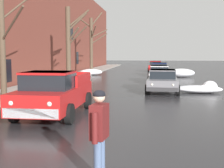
{
  "coord_description": "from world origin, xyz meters",
  "views": [
    {
      "loc": [
        2.16,
        -4.83,
        2.42
      ],
      "look_at": [
        0.38,
        7.8,
        1.1
      ],
      "focal_mm": 47.29,
      "sensor_mm": 36.0,
      "label": 1
    }
  ],
  "objects_px": {
    "bare_tree_mid_block": "(70,42)",
    "pedestrian_with_coffee": "(99,129)",
    "bare_tree_far_down_block": "(92,43)",
    "pickup_truck_red_approaching_near_lane": "(54,93)",
    "sedan_red_queued_behind_truck": "(155,66)",
    "sedan_darkblue_parked_far_down_block": "(159,69)",
    "sedan_grey_parked_kerbside_close": "(162,80)",
    "bare_tree_second_along_sidewalk": "(3,35)",
    "sedan_white_parked_kerbside_mid": "(159,74)"
  },
  "relations": [
    {
      "from": "sedan_darkblue_parked_far_down_block",
      "to": "bare_tree_mid_block",
      "type": "bearing_deg",
      "value": -130.48
    },
    {
      "from": "bare_tree_mid_block",
      "to": "sedan_white_parked_kerbside_mid",
      "type": "bearing_deg",
      "value": 8.18
    },
    {
      "from": "bare_tree_second_along_sidewalk",
      "to": "pedestrian_with_coffee",
      "type": "distance_m",
      "value": 10.0
    },
    {
      "from": "sedan_grey_parked_kerbside_close",
      "to": "sedan_darkblue_parked_far_down_block",
      "type": "bearing_deg",
      "value": 89.72
    },
    {
      "from": "bare_tree_far_down_block",
      "to": "pedestrian_with_coffee",
      "type": "distance_m",
      "value": 28.38
    },
    {
      "from": "pedestrian_with_coffee",
      "to": "sedan_darkblue_parked_far_down_block",
      "type": "bearing_deg",
      "value": 86.59
    },
    {
      "from": "sedan_grey_parked_kerbside_close",
      "to": "sedan_red_queued_behind_truck",
      "type": "bearing_deg",
      "value": 90.82
    },
    {
      "from": "bare_tree_second_along_sidewalk",
      "to": "sedan_white_parked_kerbside_mid",
      "type": "height_order",
      "value": "bare_tree_second_along_sidewalk"
    },
    {
      "from": "sedan_white_parked_kerbside_mid",
      "to": "sedan_darkblue_parked_far_down_block",
      "type": "relative_size",
      "value": 1.02
    },
    {
      "from": "sedan_red_queued_behind_truck",
      "to": "pedestrian_with_coffee",
      "type": "bearing_deg",
      "value": -92.03
    },
    {
      "from": "bare_tree_second_along_sidewalk",
      "to": "pickup_truck_red_approaching_near_lane",
      "type": "distance_m",
      "value": 4.35
    },
    {
      "from": "bare_tree_mid_block",
      "to": "pedestrian_with_coffee",
      "type": "distance_m",
      "value": 19.53
    },
    {
      "from": "bare_tree_far_down_block",
      "to": "sedan_red_queued_behind_truck",
      "type": "bearing_deg",
      "value": 46.16
    },
    {
      "from": "sedan_white_parked_kerbside_mid",
      "to": "pedestrian_with_coffee",
      "type": "bearing_deg",
      "value": -94.23
    },
    {
      "from": "sedan_grey_parked_kerbside_close",
      "to": "sedan_darkblue_parked_far_down_block",
      "type": "relative_size",
      "value": 0.98
    },
    {
      "from": "bare_tree_far_down_block",
      "to": "sedan_white_parked_kerbside_mid",
      "type": "bearing_deg",
      "value": -47.65
    },
    {
      "from": "bare_tree_far_down_block",
      "to": "sedan_darkblue_parked_far_down_block",
      "type": "xyz_separation_m",
      "value": [
        7.56,
        -0.35,
        -2.85
      ]
    },
    {
      "from": "sedan_red_queued_behind_truck",
      "to": "bare_tree_second_along_sidewalk",
      "type": "bearing_deg",
      "value": -104.71
    },
    {
      "from": "bare_tree_second_along_sidewalk",
      "to": "sedan_white_parked_kerbside_mid",
      "type": "distance_m",
      "value": 14.15
    },
    {
      "from": "bare_tree_far_down_block",
      "to": "pickup_truck_red_approaching_near_lane",
      "type": "height_order",
      "value": "bare_tree_far_down_block"
    },
    {
      "from": "bare_tree_second_along_sidewalk",
      "to": "sedan_red_queued_behind_truck",
      "type": "xyz_separation_m",
      "value": [
        7.19,
        27.38,
        -2.52
      ]
    },
    {
      "from": "bare_tree_second_along_sidewalk",
      "to": "bare_tree_mid_block",
      "type": "height_order",
      "value": "bare_tree_mid_block"
    },
    {
      "from": "bare_tree_mid_block",
      "to": "sedan_white_parked_kerbside_mid",
      "type": "relative_size",
      "value": 1.44
    },
    {
      "from": "bare_tree_far_down_block",
      "to": "pedestrian_with_coffee",
      "type": "bearing_deg",
      "value": -77.88
    },
    {
      "from": "pickup_truck_red_approaching_near_lane",
      "to": "sedan_darkblue_parked_far_down_block",
      "type": "distance_m",
      "value": 21.95
    },
    {
      "from": "bare_tree_far_down_block",
      "to": "sedan_white_parked_kerbside_mid",
      "type": "height_order",
      "value": "bare_tree_far_down_block"
    },
    {
      "from": "sedan_red_queued_behind_truck",
      "to": "bare_tree_mid_block",
      "type": "bearing_deg",
      "value": -113.21
    },
    {
      "from": "sedan_grey_parked_kerbside_close",
      "to": "bare_tree_second_along_sidewalk",
      "type": "bearing_deg",
      "value": -142.53
    },
    {
      "from": "sedan_white_parked_kerbside_mid",
      "to": "sedan_red_queued_behind_truck",
      "type": "xyz_separation_m",
      "value": [
        -0.2,
        15.57,
        -0.0
      ]
    },
    {
      "from": "sedan_white_parked_kerbside_mid",
      "to": "sedan_darkblue_parked_far_down_block",
      "type": "height_order",
      "value": "same"
    },
    {
      "from": "bare_tree_mid_block",
      "to": "sedan_red_queued_behind_truck",
      "type": "height_order",
      "value": "bare_tree_mid_block"
    },
    {
      "from": "pickup_truck_red_approaching_near_lane",
      "to": "sedan_red_queued_behind_truck",
      "type": "distance_m",
      "value": 29.6
    },
    {
      "from": "bare_tree_second_along_sidewalk",
      "to": "pickup_truck_red_approaching_near_lane",
      "type": "relative_size",
      "value": 1.23
    },
    {
      "from": "sedan_darkblue_parked_far_down_block",
      "to": "pedestrian_with_coffee",
      "type": "bearing_deg",
      "value": -93.41
    },
    {
      "from": "bare_tree_second_along_sidewalk",
      "to": "sedan_grey_parked_kerbside_close",
      "type": "height_order",
      "value": "bare_tree_second_along_sidewalk"
    },
    {
      "from": "sedan_red_queued_behind_truck",
      "to": "pedestrian_with_coffee",
      "type": "xyz_separation_m",
      "value": [
        -1.25,
        -35.11,
        0.28
      ]
    },
    {
      "from": "sedan_white_parked_kerbside_mid",
      "to": "sedan_grey_parked_kerbside_close",
      "type": "bearing_deg",
      "value": -88.97
    },
    {
      "from": "sedan_grey_parked_kerbside_close",
      "to": "bare_tree_mid_block",
      "type": "bearing_deg",
      "value": 146.07
    },
    {
      "from": "sedan_grey_parked_kerbside_close",
      "to": "pedestrian_with_coffee",
      "type": "distance_m",
      "value": 13.57
    },
    {
      "from": "bare_tree_mid_block",
      "to": "pickup_truck_red_approaching_near_lane",
      "type": "bearing_deg",
      "value": -76.64
    },
    {
      "from": "sedan_red_queued_behind_truck",
      "to": "sedan_darkblue_parked_far_down_block",
      "type": "bearing_deg",
      "value": -87.24
    },
    {
      "from": "bare_tree_mid_block",
      "to": "sedan_darkblue_parked_far_down_block",
      "type": "height_order",
      "value": "bare_tree_mid_block"
    },
    {
      "from": "bare_tree_second_along_sidewalk",
      "to": "bare_tree_mid_block",
      "type": "distance_m",
      "value": 10.75
    },
    {
      "from": "bare_tree_second_along_sidewalk",
      "to": "bare_tree_far_down_block",
      "type": "xyz_separation_m",
      "value": [
        0.01,
        19.9,
        0.33
      ]
    },
    {
      "from": "bare_tree_far_down_block",
      "to": "sedan_grey_parked_kerbside_close",
      "type": "bearing_deg",
      "value": -62.12
    },
    {
      "from": "sedan_red_queued_behind_truck",
      "to": "pedestrian_with_coffee",
      "type": "relative_size",
      "value": 2.36
    },
    {
      "from": "bare_tree_second_along_sidewalk",
      "to": "sedan_white_parked_kerbside_mid",
      "type": "relative_size",
      "value": 1.44
    },
    {
      "from": "sedan_grey_parked_kerbside_close",
      "to": "sedan_red_queued_behind_truck",
      "type": "distance_m",
      "value": 21.63
    },
    {
      "from": "bare_tree_far_down_block",
      "to": "bare_tree_second_along_sidewalk",
      "type": "bearing_deg",
      "value": -90.03
    },
    {
      "from": "sedan_darkblue_parked_far_down_block",
      "to": "pedestrian_with_coffee",
      "type": "height_order",
      "value": "pedestrian_with_coffee"
    }
  ]
}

